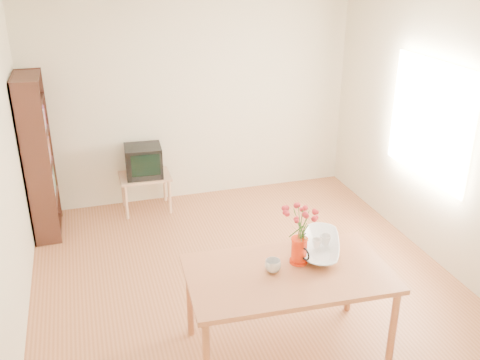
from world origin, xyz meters
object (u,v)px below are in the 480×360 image
object	(u,v)px
pitcher	(299,251)
bowl	(322,227)
television	(143,160)
table	(288,279)
mug	(273,266)

from	to	relation	value
pitcher	bowl	xyz separation A→B (m)	(0.25, 0.12, 0.11)
bowl	television	xyz separation A→B (m)	(-1.08, 2.67, -0.30)
television	pitcher	bearing A→B (deg)	-69.80
table	bowl	distance (m)	0.51
pitcher	television	size ratio (longest dim) A/B	0.48
mug	bowl	distance (m)	0.54
television	bowl	bearing A→B (deg)	-64.43
table	mug	size ratio (longest dim) A/B	12.81
mug	television	bearing A→B (deg)	-96.71
table	pitcher	bearing A→B (deg)	41.91
pitcher	mug	distance (m)	0.25
table	television	xyz separation A→B (m)	(-0.71, 2.89, -0.03)
table	bowl	world-z (taller)	bowl
pitcher	television	xyz separation A→B (m)	(-0.83, 2.79, -0.20)
bowl	pitcher	bearing A→B (deg)	-153.82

